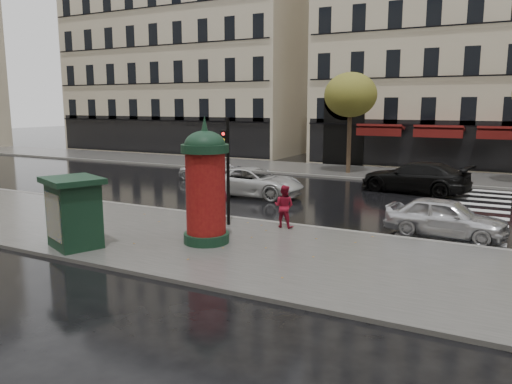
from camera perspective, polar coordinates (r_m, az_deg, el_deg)
The scene contains 19 objects.
ground at distance 16.62m, azimuth -1.66°, elevation -6.04°, with size 160.00×160.00×0.00m, color black.
near_sidewalk at distance 16.18m, azimuth -2.53°, elevation -6.26°, with size 90.00×7.00×0.12m, color #474744.
far_sidewalk at distance 34.14m, azimuth 14.18°, elevation 2.06°, with size 90.00×6.00×0.12m, color #474744.
near_kerb at distance 19.18m, azimuth 2.75°, elevation -3.64°, with size 90.00×0.25×0.14m, color slate.
far_kerb at distance 31.25m, azimuth 12.87°, elevation 1.42°, with size 90.00×0.25×0.14m, color slate.
zebra_crossing at distance 24.03m, azimuth 22.78°, elevation -1.80°, with size 3.60×11.75×0.01m, color silver.
bldg_far_corner at distance 44.46m, azimuth 26.32°, elevation 17.69°, with size 26.00×14.00×22.90m.
bldg_far_left at distance 53.52m, azimuth -6.75°, elevation 17.13°, with size 24.00×14.00×22.90m.
tree_far_left at distance 33.40m, azimuth 10.75°, elevation 10.81°, with size 3.40×3.40×6.64m.
woman_umbrella at distance 16.89m, azimuth -5.62°, elevation 0.05°, with size 1.23×1.23×2.37m.
woman_red at distance 18.29m, azimuth 3.22°, elevation -1.64°, with size 0.76×0.60×1.57m, color maroon.
man_burgundy at distance 19.16m, azimuth -4.29°, elevation -0.88°, with size 0.84×0.55×1.73m, color #410D16.
morris_column at distance 16.12m, azimuth -5.79°, elevation 1.04°, with size 1.53×1.53×4.12m.
traffic_light at distance 18.37m, azimuth -3.35°, elevation 3.59°, with size 0.25×0.37×4.00m.
newsstand at distance 16.71m, azimuth -20.09°, elevation -2.10°, with size 2.29×2.14×2.22m.
car_silver at distance 18.64m, azimuth 20.84°, elevation -2.73°, with size 1.64×4.08×1.39m, color silver.
car_white at distance 25.21m, azimuth -0.37°, elevation 1.17°, with size 2.41×5.22×1.45m, color silver.
car_black at distance 27.49m, azimuth 17.69°, elevation 1.62°, with size 2.27×5.59×1.62m, color black.
car_far_silver at distance 30.55m, azimuth -5.36°, elevation 2.62°, with size 1.64×4.08×1.39m, color silver.
Camera 1 is at (7.84, -13.91, 4.58)m, focal length 35.00 mm.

